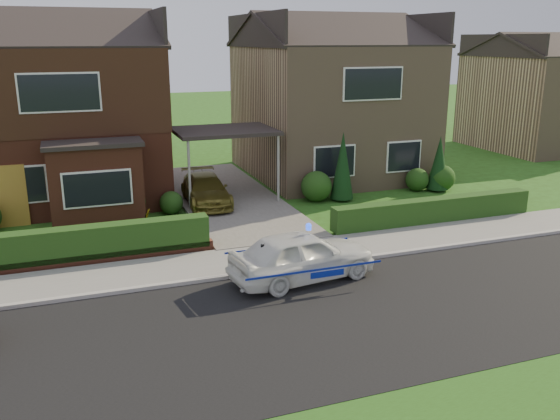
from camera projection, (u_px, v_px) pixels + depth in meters
name	position (u px, v px, depth m)	size (l,w,h in m)	color
ground	(351.00, 315.00, 13.56)	(120.00, 120.00, 0.00)	#234813
road	(351.00, 315.00, 13.56)	(60.00, 6.00, 0.02)	black
kerb	(301.00, 267.00, 16.29)	(60.00, 0.16, 0.12)	#9E9993
sidewalk	(287.00, 255.00, 17.24)	(60.00, 2.00, 0.10)	slate
driveway	(226.00, 197.00, 23.47)	(3.80, 12.00, 0.12)	#666059
house_left	(61.00, 100.00, 23.15)	(7.50, 9.53, 7.25)	brown
house_right	(330.00, 94.00, 27.08)	(7.50, 8.06, 7.25)	#917359
carport_link	(225.00, 132.00, 22.71)	(3.80, 3.00, 2.77)	black
dwarf_wall	(76.00, 261.00, 16.39)	(7.70, 0.25, 0.36)	brown
hedge_left	(77.00, 265.00, 16.57)	(7.50, 0.55, 0.90)	#193410
hedge_right	(433.00, 224.00, 20.29)	(7.50, 0.55, 0.80)	#193410
shrub_left_mid	(126.00, 202.00, 20.45)	(1.32, 1.32, 1.32)	#193410
shrub_left_near	(171.00, 203.00, 21.32)	(0.84, 0.84, 0.84)	#193410
shrub_right_near	(316.00, 186.00, 22.93)	(1.20, 1.20, 1.20)	#193410
shrub_right_mid	(417.00, 180.00, 24.56)	(0.96, 0.96, 0.96)	#193410
shrub_right_far	(442.00, 178.00, 24.61)	(1.08, 1.08, 1.08)	#193410
conifer_a	(342.00, 168.00, 22.88)	(0.90, 0.90, 2.60)	black
conifer_b	(439.00, 165.00, 24.38)	(0.90, 0.90, 2.20)	black
neighbour_right	(541.00, 102.00, 33.85)	(6.50, 7.00, 5.20)	#917359
police_car	(302.00, 256.00, 15.39)	(3.58, 4.06, 1.49)	silver
driveway_car	(206.00, 190.00, 22.19)	(1.51, 3.70, 1.07)	olive
potted_plant_a	(79.00, 245.00, 17.00)	(0.41, 0.28, 0.79)	gray
potted_plant_b	(146.00, 221.00, 19.39)	(0.33, 0.40, 0.73)	gray
potted_plant_c	(61.00, 218.00, 19.54)	(0.45, 0.45, 0.80)	gray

